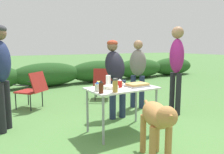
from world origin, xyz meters
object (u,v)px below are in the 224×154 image
object	(u,v)px
plate_stack	(111,87)
folding_table	(122,92)
relish_jar	(99,86)
camp_chair_near_hedge	(33,88)
mixing_bowl	(118,83)
spice_jar	(115,86)
standing_person_in_navy_coat	(115,70)
standing_person_with_beanie	(176,61)
paper_cup_stack	(108,81)
food_tray	(137,85)
mayo_bottle	(97,87)
dog	(157,119)
standing_person_in_dark_puffer	(138,68)
camp_chair_green_behind_table	(103,82)
ketchup_bottle	(120,83)
standing_person_in_red_jacket	(1,67)
bbq_sauce_bottle	(101,87)

from	to	relation	value
plate_stack	folding_table	bearing A→B (deg)	-3.86
relish_jar	camp_chair_near_hedge	distance (m)	2.23
plate_stack	mixing_bowl	distance (m)	0.29
spice_jar	standing_person_in_navy_coat	world-z (taller)	standing_person_in_navy_coat
standing_person_in_navy_coat	standing_person_with_beanie	bearing A→B (deg)	-18.55
paper_cup_stack	food_tray	bearing A→B (deg)	-36.77
camp_chair_near_hedge	mayo_bottle	bearing A→B (deg)	-116.76
folding_table	dog	size ratio (longest dim) A/B	1.15
folding_table	standing_person_in_dark_puffer	xyz separation A→B (m)	(1.08, 1.00, 0.25)
standing_person_in_dark_puffer	mixing_bowl	bearing A→B (deg)	-89.92
folding_table	plate_stack	size ratio (longest dim) A/B	4.69
relish_jar	camp_chair_green_behind_table	world-z (taller)	relish_jar
ketchup_bottle	folding_table	bearing A→B (deg)	-46.95
standing_person_in_red_jacket	folding_table	bearing A→B (deg)	-93.67
folding_table	ketchup_bottle	size ratio (longest dim) A/B	7.82
plate_stack	standing_person_in_red_jacket	world-z (taller)	standing_person_in_red_jacket
standing_person_in_red_jacket	camp_chair_near_hedge	world-z (taller)	standing_person_in_red_jacket
spice_jar	food_tray	bearing A→B (deg)	19.44
paper_cup_stack	spice_jar	bearing A→B (deg)	-108.41
relish_jar	standing_person_in_red_jacket	bearing A→B (deg)	140.07
plate_stack	bbq_sauce_bottle	xyz separation A→B (m)	(-0.29, -0.22, 0.07)
standing_person_in_navy_coat	standing_person_in_red_jacket	size ratio (longest dim) A/B	0.88
mixing_bowl	paper_cup_stack	xyz separation A→B (m)	(-0.16, 0.04, 0.05)
mayo_bottle	camp_chair_near_hedge	xyz separation A→B (m)	(-0.51, 2.19, -0.34)
standing_person_in_red_jacket	plate_stack	bearing A→B (deg)	-96.67
folding_table	plate_stack	distance (m)	0.22
mayo_bottle	camp_chair_green_behind_table	bearing A→B (deg)	59.79
paper_cup_stack	standing_person_in_red_jacket	distance (m)	1.73
food_tray	camp_chair_green_behind_table	bearing A→B (deg)	76.81
mixing_bowl	paper_cup_stack	size ratio (longest dim) A/B	1.11
mixing_bowl	mayo_bottle	size ratio (longest dim) A/B	1.35
standing_person_in_dark_puffer	plate_stack	bearing A→B (deg)	-90.24
dog	camp_chair_green_behind_table	distance (m)	3.19
mayo_bottle	standing_person_with_beanie	distance (m)	1.99
mayo_bottle	standing_person_in_red_jacket	world-z (taller)	standing_person_in_red_jacket
mixing_bowl	dog	bearing A→B (deg)	-99.82
standing_person_in_red_jacket	bbq_sauce_bottle	bearing A→B (deg)	-108.64
bbq_sauce_bottle	dog	size ratio (longest dim) A/B	0.20
standing_person_in_dark_puffer	standing_person_with_beanie	size ratio (longest dim) A/B	0.86
plate_stack	spice_jar	world-z (taller)	spice_jar
folding_table	plate_stack	xyz separation A→B (m)	(-0.20, 0.01, 0.10)
camp_chair_green_behind_table	bbq_sauce_bottle	bearing A→B (deg)	-86.72
mixing_bowl	camp_chair_green_behind_table	size ratio (longest dim) A/B	0.24
folding_table	spice_jar	size ratio (longest dim) A/B	5.47
standing_person_in_navy_coat	folding_table	bearing A→B (deg)	-109.87
relish_jar	standing_person_in_dark_puffer	bearing A→B (deg)	34.04
bbq_sauce_bottle	standing_person_in_navy_coat	xyz separation A→B (m)	(0.80, 0.93, 0.10)
food_tray	plate_stack	size ratio (longest dim) A/B	1.59
camp_chair_near_hedge	standing_person_in_dark_puffer	bearing A→B (deg)	-68.42
food_tray	paper_cup_stack	distance (m)	0.49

